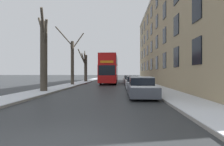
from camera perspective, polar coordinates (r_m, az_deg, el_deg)
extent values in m
cube|color=gray|center=(56.96, -4.15, -1.73)|extent=(2.52, 130.00, 0.13)
cube|color=silver|center=(56.96, -4.15, -1.65)|extent=(2.49, 130.00, 0.03)
cube|color=gray|center=(56.66, 6.77, -1.74)|extent=(2.52, 130.00, 0.13)
cube|color=silver|center=(56.66, 6.77, -1.66)|extent=(2.49, 130.00, 0.03)
cube|color=tan|center=(29.11, 22.47, 10.86)|extent=(9.00, 39.13, 14.46)
cube|color=black|center=(12.98, 25.94, 6.43)|extent=(0.08, 1.40, 1.80)
cube|color=black|center=(17.00, 20.23, 4.88)|extent=(0.08, 1.40, 1.80)
cube|color=black|center=(21.14, 16.75, 3.91)|extent=(0.08, 1.40, 1.80)
cube|color=black|center=(25.33, 14.42, 3.25)|extent=(0.08, 1.40, 1.80)
cube|color=black|center=(29.56, 12.75, 2.77)|extent=(0.08, 1.40, 1.80)
cube|color=black|center=(33.80, 11.50, 2.42)|extent=(0.08, 1.40, 1.80)
cube|color=black|center=(38.06, 10.53, 2.14)|extent=(0.08, 1.40, 1.80)
cube|color=black|center=(42.33, 9.76, 1.91)|extent=(0.08, 1.40, 1.80)
cube|color=black|center=(13.61, 25.93, 18.62)|extent=(0.08, 1.40, 1.80)
cube|color=black|center=(17.49, 20.23, 14.37)|extent=(0.08, 1.40, 1.80)
cube|color=black|center=(21.53, 16.75, 11.61)|extent=(0.08, 1.40, 1.80)
cube|color=black|center=(25.66, 14.41, 9.71)|extent=(0.08, 1.40, 1.80)
cube|color=black|center=(29.84, 12.75, 8.33)|extent=(0.08, 1.40, 1.80)
cube|color=black|center=(34.05, 11.50, 7.29)|extent=(0.08, 1.40, 1.80)
cube|color=black|center=(38.28, 10.53, 6.47)|extent=(0.08, 1.40, 1.80)
cube|color=black|center=(42.53, 9.76, 5.81)|extent=(0.08, 1.40, 1.80)
cube|color=black|center=(22.30, 16.74, 18.91)|extent=(0.08, 1.40, 1.80)
cube|color=black|center=(26.31, 14.41, 15.93)|extent=(0.08, 1.40, 1.80)
cube|color=black|center=(30.40, 12.75, 13.73)|extent=(0.08, 1.40, 1.80)
cube|color=black|center=(34.54, 11.50, 12.05)|extent=(0.08, 1.40, 1.80)
cube|color=black|center=(38.72, 10.53, 10.73)|extent=(0.08, 1.40, 1.80)
cube|color=black|center=(42.92, 9.76, 9.66)|extent=(0.08, 1.40, 1.80)
cube|color=black|center=(27.25, 14.41, 21.79)|extent=(0.08, 1.40, 1.80)
cube|color=black|center=(31.21, 12.74, 18.90)|extent=(0.08, 1.40, 1.80)
cube|color=black|center=(35.26, 11.50, 16.65)|extent=(0.08, 1.40, 1.80)
cube|color=black|center=(39.36, 10.53, 14.87)|extent=(0.08, 1.40, 1.80)
cube|color=black|center=(43.50, 9.76, 13.42)|extent=(0.08, 1.40, 1.80)
cylinder|color=#423A30|center=(16.67, -21.38, 4.90)|extent=(0.61, 0.61, 6.32)
cylinder|color=#423A30|center=(18.12, -22.11, 13.79)|extent=(1.48, 1.86, 2.26)
cylinder|color=#423A30|center=(16.31, -21.71, 15.17)|extent=(0.80, 1.88, 1.96)
cylinder|color=#423A30|center=(16.34, -20.99, 11.78)|extent=(0.98, 1.30, 2.30)
cylinder|color=#423A30|center=(25.01, -12.81, 3.08)|extent=(0.44, 0.44, 6.18)
cylinder|color=#423A30|center=(25.11, -15.37, 11.46)|extent=(2.07, 1.55, 2.48)
cylinder|color=#423A30|center=(25.50, -11.04, 10.22)|extent=(1.61, 0.81, 2.43)
cylinder|color=#423A30|center=(25.67, -13.04, 6.44)|extent=(0.68, 1.16, 2.27)
cylinder|color=#423A30|center=(33.86, -8.59, 1.43)|extent=(0.59, 0.59, 5.21)
cylinder|color=#423A30|center=(33.67, -9.79, 4.99)|extent=(1.52, 1.17, 3.22)
cylinder|color=#423A30|center=(33.00, -9.21, 4.18)|extent=(0.55, 2.17, 2.43)
cylinder|color=#423A30|center=(34.78, -8.75, 4.78)|extent=(0.75, 1.74, 1.59)
cylinder|color=#423A30|center=(34.69, -8.76, 5.59)|extent=(0.73, 1.50, 2.07)
cylinder|color=#423A30|center=(33.27, -8.81, 4.26)|extent=(0.23, 1.55, 2.38)
cube|color=red|center=(29.11, -0.89, -0.25)|extent=(2.57, 10.37, 2.57)
cube|color=red|center=(29.18, -0.89, 3.79)|extent=(2.52, 10.16, 1.54)
cube|color=#B31212|center=(29.25, -0.89, 5.42)|extent=(2.52, 10.16, 0.12)
cube|color=black|center=(29.12, -0.89, 0.73)|extent=(2.60, 9.12, 1.34)
cube|color=black|center=(29.18, -0.89, 3.94)|extent=(2.60, 9.12, 1.17)
cube|color=black|center=(23.97, -1.71, 0.90)|extent=(2.31, 0.06, 1.40)
cube|color=orange|center=(24.01, -1.71, 3.70)|extent=(1.80, 0.05, 0.32)
cylinder|color=black|center=(26.14, -3.79, -2.72)|extent=(0.30, 1.01, 1.01)
cylinder|color=black|center=(25.98, 1.11, -2.74)|extent=(0.30, 1.01, 1.01)
cylinder|color=black|center=(32.12, -2.54, -2.23)|extent=(0.30, 1.01, 1.01)
cylinder|color=black|center=(31.99, 1.45, -2.24)|extent=(0.30, 1.01, 1.01)
cube|color=#474C56|center=(12.74, 9.53, -5.52)|extent=(1.85, 4.49, 0.67)
cube|color=black|center=(12.87, 9.44, -2.72)|extent=(1.59, 2.25, 0.56)
cube|color=silver|center=(12.86, 9.44, -1.34)|extent=(1.56, 2.13, 0.06)
cube|color=silver|center=(11.13, 10.48, -4.47)|extent=(1.67, 1.17, 0.05)
cylinder|color=black|center=(11.35, 6.20, -7.20)|extent=(0.20, 0.61, 0.61)
cylinder|color=black|center=(11.56, 14.37, -7.06)|extent=(0.20, 0.61, 0.61)
cylinder|color=black|center=(14.03, 5.56, -5.83)|extent=(0.20, 0.61, 0.61)
cylinder|color=black|center=(14.20, 12.20, -5.76)|extent=(0.20, 0.61, 0.61)
cube|color=#9EA3AD|center=(18.54, 7.44, -3.85)|extent=(1.83, 3.97, 0.64)
cube|color=black|center=(18.67, 7.40, -2.04)|extent=(1.58, 1.98, 0.52)
cube|color=silver|center=(18.67, 7.40, -1.17)|extent=(1.54, 1.88, 0.04)
cube|color=silver|center=(17.12, 7.82, -3.03)|extent=(1.65, 1.04, 0.04)
cylinder|color=black|center=(17.32, 5.09, -4.71)|extent=(0.20, 0.63, 0.63)
cylinder|color=black|center=(17.46, 10.40, -4.68)|extent=(0.20, 0.63, 0.63)
cylinder|color=black|center=(19.70, 4.82, -4.15)|extent=(0.20, 0.63, 0.63)
cylinder|color=black|center=(19.82, 9.50, -4.13)|extent=(0.20, 0.63, 0.63)
cube|color=silver|center=(23.71, 6.45, -3.01)|extent=(1.75, 3.92, 0.66)
cube|color=black|center=(23.84, 6.43, -1.57)|extent=(1.51, 1.96, 0.53)
cube|color=silver|center=(23.83, 6.43, -0.88)|extent=(1.47, 1.86, 0.04)
cube|color=silver|center=(22.30, 6.67, -2.30)|extent=(1.58, 1.02, 0.04)
cylinder|color=black|center=(22.51, 4.69, -3.64)|extent=(0.20, 0.63, 0.63)
cylinder|color=black|center=(22.61, 8.58, -3.62)|extent=(0.20, 0.63, 0.63)
cylinder|color=black|center=(24.85, 4.52, -3.30)|extent=(0.20, 0.63, 0.63)
cylinder|color=black|center=(24.94, 8.04, -3.29)|extent=(0.20, 0.63, 0.63)
cube|color=#9EA3AD|center=(28.83, 5.82, -2.57)|extent=(1.88, 4.27, 0.58)
cube|color=black|center=(28.98, 5.80, -1.50)|extent=(1.62, 2.13, 0.48)
cube|color=silver|center=(28.97, 5.80, -0.97)|extent=(1.58, 2.03, 0.06)
cube|color=silver|center=(27.30, 5.98, -2.05)|extent=(1.70, 1.11, 0.04)
cylinder|color=black|center=(27.52, 4.22, -2.99)|extent=(0.20, 0.62, 0.62)
cylinder|color=black|center=(27.61, 7.68, -2.99)|extent=(0.20, 0.62, 0.62)
cylinder|color=black|center=(30.08, 4.11, -2.75)|extent=(0.20, 0.62, 0.62)
cylinder|color=black|center=(30.16, 7.28, -2.74)|extent=(0.20, 0.62, 0.62)
cube|color=maroon|center=(33.86, 5.39, -2.19)|extent=(1.84, 4.10, 0.59)
cube|color=black|center=(34.01, 5.37, -1.28)|extent=(1.58, 2.05, 0.48)
cube|color=silver|center=(34.00, 5.37, -0.81)|extent=(1.54, 1.95, 0.07)
cube|color=silver|center=(32.39, 5.50, -1.72)|extent=(1.65, 1.07, 0.06)
cylinder|color=black|center=(32.61, 4.06, -2.49)|extent=(0.20, 0.68, 0.68)
cylinder|color=black|center=(32.68, 6.90, -2.49)|extent=(0.20, 0.68, 0.68)
cylinder|color=black|center=(35.07, 3.98, -2.32)|extent=(0.20, 0.68, 0.68)
cylinder|color=black|center=(35.14, 6.62, -2.32)|extent=(0.20, 0.68, 0.68)
cube|color=#9EA3AD|center=(50.65, -1.33, -0.68)|extent=(1.92, 5.65, 1.92)
cube|color=black|center=(47.85, -1.57, -0.19)|extent=(1.69, 0.06, 0.84)
cylinder|color=black|center=(48.94, -2.47, -1.68)|extent=(0.22, 0.68, 0.68)
cylinder|color=black|center=(48.81, -0.50, -1.69)|extent=(0.22, 0.68, 0.68)
cylinder|color=black|center=(52.53, -2.10, -1.57)|extent=(0.22, 0.68, 0.68)
cylinder|color=black|center=(52.41, -0.26, -1.58)|extent=(0.22, 0.68, 0.68)
cylinder|color=#4C4742|center=(17.97, -21.27, -4.36)|extent=(0.16, 0.16, 0.74)
cylinder|color=#4C4742|center=(18.13, -21.23, -4.32)|extent=(0.16, 0.16, 0.74)
cylinder|color=#47474C|center=(18.01, -21.25, -2.13)|extent=(0.35, 0.35, 0.65)
sphere|color=beige|center=(18.00, -21.25, -0.78)|extent=(0.21, 0.21, 0.21)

